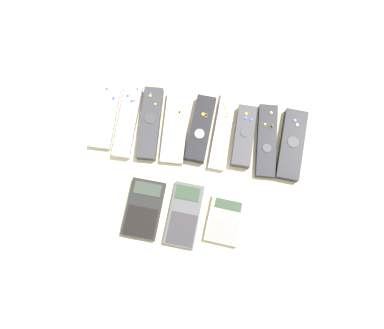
{
  "coord_description": "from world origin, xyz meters",
  "views": [
    {
      "loc": [
        0.03,
        -0.19,
        0.94
      ],
      "look_at": [
        0.0,
        0.03,
        0.01
      ],
      "focal_mm": 35.0,
      "sensor_mm": 36.0,
      "label": 1
    }
  ],
  "objects_px": {
    "calculator_0": "(144,209)",
    "remote_6": "(244,136)",
    "remote_4": "(201,129)",
    "remote_1": "(128,119)",
    "calculator_2": "(225,221)",
    "remote_3": "(175,128)",
    "remote_7": "(267,141)",
    "remote_5": "(223,131)",
    "remote_0": "(105,116)",
    "remote_8": "(292,145)",
    "remote_2": "(150,123)",
    "calculator_1": "(184,215)"
  },
  "relations": [
    {
      "from": "calculator_0",
      "to": "remote_6",
      "type": "bearing_deg",
      "value": 46.88
    },
    {
      "from": "remote_4",
      "to": "remote_1",
      "type": "bearing_deg",
      "value": -176.78
    },
    {
      "from": "remote_6",
      "to": "calculator_2",
      "type": "xyz_separation_m",
      "value": [
        -0.02,
        -0.22,
        -0.0
      ]
    },
    {
      "from": "remote_3",
      "to": "remote_7",
      "type": "relative_size",
      "value": 0.99
    },
    {
      "from": "remote_5",
      "to": "calculator_0",
      "type": "distance_m",
      "value": 0.28
    },
    {
      "from": "remote_0",
      "to": "remote_8",
      "type": "distance_m",
      "value": 0.49
    },
    {
      "from": "remote_3",
      "to": "remote_2",
      "type": "bearing_deg",
      "value": 176.18
    },
    {
      "from": "calculator_2",
      "to": "remote_4",
      "type": "bearing_deg",
      "value": 116.4
    },
    {
      "from": "remote_5",
      "to": "remote_3",
      "type": "bearing_deg",
      "value": -173.68
    },
    {
      "from": "remote_0",
      "to": "remote_6",
      "type": "bearing_deg",
      "value": -1.67
    },
    {
      "from": "remote_3",
      "to": "remote_4",
      "type": "height_order",
      "value": "remote_4"
    },
    {
      "from": "remote_0",
      "to": "calculator_1",
      "type": "xyz_separation_m",
      "value": [
        0.25,
        -0.22,
        -0.0
      ]
    },
    {
      "from": "remote_6",
      "to": "remote_8",
      "type": "bearing_deg",
      "value": -1.28
    },
    {
      "from": "remote_2",
      "to": "remote_4",
      "type": "relative_size",
      "value": 1.11
    },
    {
      "from": "remote_2",
      "to": "remote_3",
      "type": "bearing_deg",
      "value": -4.1
    },
    {
      "from": "remote_0",
      "to": "remote_5",
      "type": "relative_size",
      "value": 0.85
    },
    {
      "from": "remote_3",
      "to": "remote_8",
      "type": "distance_m",
      "value": 0.3
    },
    {
      "from": "remote_6",
      "to": "calculator_1",
      "type": "distance_m",
      "value": 0.25
    },
    {
      "from": "remote_0",
      "to": "remote_4",
      "type": "relative_size",
      "value": 1.01
    },
    {
      "from": "remote_3",
      "to": "calculator_2",
      "type": "distance_m",
      "value": 0.27
    },
    {
      "from": "remote_1",
      "to": "remote_6",
      "type": "bearing_deg",
      "value": -0.6
    },
    {
      "from": "remote_0",
      "to": "remote_3",
      "type": "height_order",
      "value": "same"
    },
    {
      "from": "remote_5",
      "to": "remote_8",
      "type": "bearing_deg",
      "value": -1.54
    },
    {
      "from": "remote_4",
      "to": "calculator_0",
      "type": "bearing_deg",
      "value": -113.2
    },
    {
      "from": "remote_4",
      "to": "remote_5",
      "type": "xyz_separation_m",
      "value": [
        0.06,
        0.0,
        -0.01
      ]
    },
    {
      "from": "remote_5",
      "to": "remote_6",
      "type": "height_order",
      "value": "remote_6"
    },
    {
      "from": "remote_1",
      "to": "remote_5",
      "type": "height_order",
      "value": "remote_1"
    },
    {
      "from": "remote_2",
      "to": "calculator_2",
      "type": "distance_m",
      "value": 0.31
    },
    {
      "from": "remote_0",
      "to": "calculator_2",
      "type": "height_order",
      "value": "same"
    },
    {
      "from": "remote_0",
      "to": "remote_6",
      "type": "relative_size",
      "value": 1.11
    },
    {
      "from": "remote_3",
      "to": "calculator_2",
      "type": "relative_size",
      "value": 1.64
    },
    {
      "from": "remote_2",
      "to": "remote_5",
      "type": "relative_size",
      "value": 0.94
    },
    {
      "from": "calculator_1",
      "to": "calculator_0",
      "type": "bearing_deg",
      "value": -177.07
    },
    {
      "from": "remote_7",
      "to": "remote_2",
      "type": "bearing_deg",
      "value": 176.35
    },
    {
      "from": "remote_6",
      "to": "calculator_1",
      "type": "height_order",
      "value": "remote_6"
    },
    {
      "from": "remote_7",
      "to": "calculator_1",
      "type": "distance_m",
      "value": 0.28
    },
    {
      "from": "remote_0",
      "to": "remote_8",
      "type": "relative_size",
      "value": 0.95
    },
    {
      "from": "remote_6",
      "to": "calculator_2",
      "type": "height_order",
      "value": "remote_6"
    },
    {
      "from": "remote_3",
      "to": "remote_5",
      "type": "relative_size",
      "value": 0.93
    },
    {
      "from": "remote_4",
      "to": "calculator_0",
      "type": "height_order",
      "value": "remote_4"
    },
    {
      "from": "remote_0",
      "to": "remote_7",
      "type": "distance_m",
      "value": 0.43
    },
    {
      "from": "remote_7",
      "to": "calculator_1",
      "type": "bearing_deg",
      "value": -132.94
    },
    {
      "from": "remote_1",
      "to": "calculator_2",
      "type": "xyz_separation_m",
      "value": [
        0.28,
        -0.22,
        -0.0
      ]
    },
    {
      "from": "remote_1",
      "to": "calculator_1",
      "type": "bearing_deg",
      "value": -50.89
    },
    {
      "from": "remote_1",
      "to": "remote_8",
      "type": "distance_m",
      "value": 0.43
    },
    {
      "from": "calculator_2",
      "to": "remote_0",
      "type": "bearing_deg",
      "value": 150.96
    },
    {
      "from": "remote_3",
      "to": "remote_4",
      "type": "distance_m",
      "value": 0.07
    },
    {
      "from": "calculator_0",
      "to": "remote_3",
      "type": "bearing_deg",
      "value": 80.86
    },
    {
      "from": "remote_1",
      "to": "remote_4",
      "type": "xyz_separation_m",
      "value": [
        0.19,
        0.0,
        0.0
      ]
    },
    {
      "from": "remote_2",
      "to": "calculator_1",
      "type": "relative_size",
      "value": 1.22
    }
  ]
}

